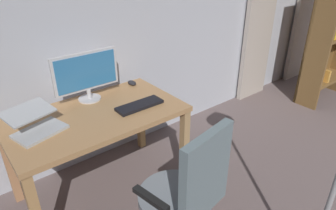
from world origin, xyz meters
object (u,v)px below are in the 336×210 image
(office_chair, at_px, (184,207))
(bookshelf, at_px, (331,34))
(computer_monitor, at_px, (86,73))
(desk, at_px, (97,125))
(laptop, at_px, (36,124))
(computer_mouse, at_px, (132,83))
(computer_keyboard, at_px, (140,105))

(office_chair, height_order, bookshelf, bookshelf)
(bookshelf, bearing_deg, computer_monitor, -8.37)
(computer_monitor, relative_size, bookshelf, 0.31)
(desk, relative_size, office_chair, 1.23)
(laptop, height_order, bookshelf, bookshelf)
(desk, relative_size, computer_mouse, 12.83)
(desk, relative_size, bookshelf, 0.75)
(computer_mouse, bearing_deg, office_chair, 70.40)
(computer_keyboard, xyz_separation_m, bookshelf, (-2.81, 0.09, 0.13))
(laptop, relative_size, computer_mouse, 3.82)
(computer_mouse, bearing_deg, laptop, 15.60)
(computer_monitor, height_order, computer_mouse, computer_monitor)
(office_chair, xyz_separation_m, computer_mouse, (-0.43, -1.20, 0.27))
(desk, xyz_separation_m, laptop, (0.42, -0.03, 0.15))
(computer_monitor, height_order, laptop, computer_monitor)
(computer_monitor, relative_size, laptop, 1.39)
(desk, height_order, office_chair, office_chair)
(computer_keyboard, distance_m, bookshelf, 2.82)
(office_chair, bearing_deg, computer_keyboard, 63.44)
(office_chair, bearing_deg, desk, 84.92)
(office_chair, bearing_deg, computer_mouse, 60.73)
(computer_keyboard, relative_size, bookshelf, 0.22)
(laptop, distance_m, computer_mouse, 0.95)
(computer_keyboard, distance_m, computer_mouse, 0.44)
(computer_mouse, height_order, bookshelf, bookshelf)
(computer_monitor, xyz_separation_m, laptop, (0.49, 0.22, -0.17))
(computer_monitor, bearing_deg, office_chair, 89.99)
(desk, xyz_separation_m, computer_mouse, (-0.50, -0.28, 0.11))
(office_chair, height_order, laptop, office_chair)
(bookshelf, bearing_deg, laptop, -3.66)
(computer_mouse, xyz_separation_m, bookshelf, (-2.63, 0.48, 0.12))
(laptop, height_order, computer_mouse, laptop)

